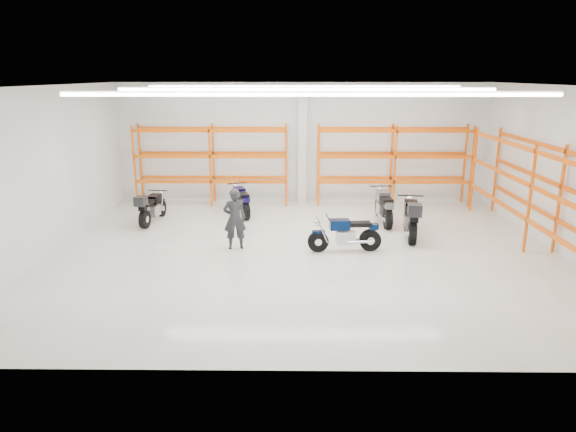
{
  "coord_description": "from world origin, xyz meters",
  "views": [
    {
      "loc": [
        -0.32,
        -13.57,
        4.78
      ],
      "look_at": [
        -0.48,
        0.5,
        0.89
      ],
      "focal_mm": 32.0,
      "sensor_mm": 36.0,
      "label": 1
    }
  ],
  "objects_px": {
    "motorcycle_main": "(348,235)",
    "standing_man": "(235,219)",
    "motorcycle_back_a": "(151,208)",
    "motorcycle_back_d": "(411,219)",
    "motorcycle_back_b": "(241,202)",
    "structural_column": "(302,144)",
    "motorcycle_back_c": "(384,207)"
  },
  "relations": [
    {
      "from": "motorcycle_back_b",
      "to": "motorcycle_back_d",
      "type": "bearing_deg",
      "value": -25.62
    },
    {
      "from": "motorcycle_back_c",
      "to": "standing_man",
      "type": "xyz_separation_m",
      "value": [
        -4.64,
        -2.66,
        0.34
      ]
    },
    {
      "from": "motorcycle_back_a",
      "to": "structural_column",
      "type": "distance_m",
      "value": 6.16
    },
    {
      "from": "motorcycle_main",
      "to": "standing_man",
      "type": "height_order",
      "value": "standing_man"
    },
    {
      "from": "motorcycle_main",
      "to": "structural_column",
      "type": "height_order",
      "value": "structural_column"
    },
    {
      "from": "motorcycle_back_c",
      "to": "motorcycle_main",
      "type": "bearing_deg",
      "value": -117.33
    },
    {
      "from": "motorcycle_back_a",
      "to": "motorcycle_back_d",
      "type": "xyz_separation_m",
      "value": [
        8.24,
        -1.46,
        0.08
      ]
    },
    {
      "from": "motorcycle_main",
      "to": "motorcycle_back_a",
      "type": "bearing_deg",
      "value": 156.76
    },
    {
      "from": "motorcycle_back_a",
      "to": "motorcycle_back_b",
      "type": "relative_size",
      "value": 1.04
    },
    {
      "from": "structural_column",
      "to": "motorcycle_back_c",
      "type": "bearing_deg",
      "value": -47.58
    },
    {
      "from": "motorcycle_back_b",
      "to": "standing_man",
      "type": "distance_m",
      "value": 3.62
    },
    {
      "from": "standing_man",
      "to": "structural_column",
      "type": "height_order",
      "value": "structural_column"
    },
    {
      "from": "motorcycle_back_d",
      "to": "motorcycle_back_b",
      "type": "bearing_deg",
      "value": 154.38
    },
    {
      "from": "motorcycle_back_d",
      "to": "standing_man",
      "type": "height_order",
      "value": "standing_man"
    },
    {
      "from": "motorcycle_back_d",
      "to": "standing_man",
      "type": "relative_size",
      "value": 1.41
    },
    {
      "from": "structural_column",
      "to": "motorcycle_main",
      "type": "bearing_deg",
      "value": -78.36
    },
    {
      "from": "motorcycle_back_c",
      "to": "motorcycle_back_d",
      "type": "relative_size",
      "value": 0.94
    },
    {
      "from": "motorcycle_main",
      "to": "motorcycle_back_b",
      "type": "height_order",
      "value": "motorcycle_back_b"
    },
    {
      "from": "motorcycle_back_a",
      "to": "motorcycle_back_c",
      "type": "height_order",
      "value": "motorcycle_back_c"
    },
    {
      "from": "motorcycle_back_b",
      "to": "structural_column",
      "type": "relative_size",
      "value": 0.45
    },
    {
      "from": "motorcycle_back_b",
      "to": "standing_man",
      "type": "height_order",
      "value": "standing_man"
    },
    {
      "from": "motorcycle_back_c",
      "to": "structural_column",
      "type": "relative_size",
      "value": 0.51
    },
    {
      "from": "motorcycle_main",
      "to": "motorcycle_back_d",
      "type": "bearing_deg",
      "value": 31.06
    },
    {
      "from": "structural_column",
      "to": "motorcycle_back_a",
      "type": "bearing_deg",
      "value": -148.29
    },
    {
      "from": "motorcycle_back_a",
      "to": "structural_column",
      "type": "xyz_separation_m",
      "value": [
        5.03,
        3.11,
        1.73
      ]
    },
    {
      "from": "standing_man",
      "to": "motorcycle_back_a",
      "type": "bearing_deg",
      "value": -48.53
    },
    {
      "from": "motorcycle_main",
      "to": "structural_column",
      "type": "relative_size",
      "value": 0.46
    },
    {
      "from": "motorcycle_main",
      "to": "standing_man",
      "type": "bearing_deg",
      "value": 176.46
    },
    {
      "from": "motorcycle_back_a",
      "to": "standing_man",
      "type": "relative_size",
      "value": 1.21
    },
    {
      "from": "motorcycle_main",
      "to": "motorcycle_back_b",
      "type": "relative_size",
      "value": 1.02
    },
    {
      "from": "motorcycle_back_c",
      "to": "structural_column",
      "type": "bearing_deg",
      "value": 132.42
    },
    {
      "from": "motorcycle_back_d",
      "to": "structural_column",
      "type": "distance_m",
      "value": 5.82
    }
  ]
}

